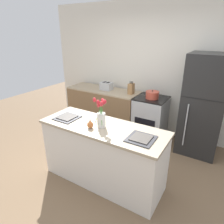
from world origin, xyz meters
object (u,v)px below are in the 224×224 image
toaster (106,86)px  pear_figurine (90,125)px  refrigerator (203,106)px  knife_block (131,89)px  plate_setting_right (141,138)px  flower_vase (101,115)px  cooking_pot (152,95)px  plate_setting_left (67,117)px  stove_range (150,118)px

toaster → pear_figurine: bearing=-63.3°
refrigerator → knife_block: bearing=179.5°
plate_setting_right → flower_vase: bearing=177.4°
pear_figurine → knife_block: 1.77m
pear_figurine → cooking_pot: 1.71m
toaster → knife_block: size_ratio=1.04×
refrigerator → cooking_pot: size_ratio=6.92×
flower_vase → toaster: 1.90m
plate_setting_left → stove_range: bearing=67.1°
flower_vase → toaster: bearing=120.9°
plate_setting_left → plate_setting_right: same height
stove_range → plate_setting_right: bearing=-73.2°
flower_vase → pear_figurine: (-0.10, -0.11, -0.11)m
refrigerator → plate_setting_right: (-0.45, -1.65, 0.02)m
plate_setting_right → refrigerator: bearing=74.7°
flower_vase → plate_setting_right: flower_vase is taller
stove_range → plate_setting_left: 1.86m
pear_figurine → toaster: size_ratio=0.48×
plate_setting_left → toaster: bearing=102.9°
refrigerator → plate_setting_right: refrigerator is taller
pear_figurine → plate_setting_right: (0.70, 0.08, -0.04)m
knife_block → cooking_pot: bearing=-6.5°
flower_vase → plate_setting_right: 0.62m
flower_vase → pear_figurine: size_ratio=3.12×
pear_figurine → knife_block: knife_block is taller
flower_vase → cooking_pot: (0.12, 1.58, -0.12)m
plate_setting_left → plate_setting_right: 1.20m
refrigerator → toaster: size_ratio=6.41×
cooking_pot → plate_setting_right: bearing=-73.5°
flower_vase → plate_setting_left: (-0.60, -0.03, -0.16)m
toaster → plate_setting_left: bearing=-77.1°
flower_vase → knife_block: size_ratio=1.56×
plate_setting_right → stove_range: bearing=106.8°
flower_vase → plate_setting_right: size_ratio=1.30×
plate_setting_left → plate_setting_right: bearing=0.0°
refrigerator → toaster: refrigerator is taller
pear_figurine → cooking_pot: (0.22, 1.69, -0.00)m
refrigerator → cooking_pot: 0.93m
plate_setting_left → knife_block: bearing=82.1°
toaster → knife_block: bearing=0.9°
refrigerator → flower_vase: refrigerator is taller
pear_figurine → plate_setting_left: 0.50m
toaster → cooking_pot: (1.10, -0.05, -0.01)m
refrigerator → plate_setting_left: size_ratio=5.53×
pear_figurine → toaster: toaster is taller
refrigerator → plate_setting_left: bearing=-134.9°
flower_vase → stove_range: bearing=86.4°
knife_block → refrigerator: bearing=-0.5°
stove_range → toaster: toaster is taller
toaster → cooking_pot: size_ratio=1.08×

